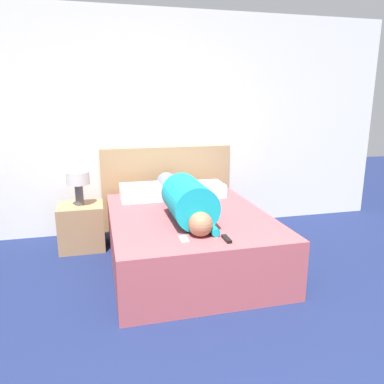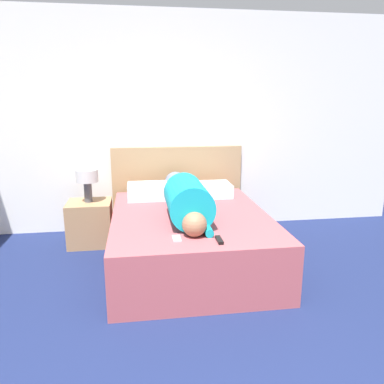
{
  "view_description": "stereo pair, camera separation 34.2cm",
  "coord_description": "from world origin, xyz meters",
  "px_view_note": "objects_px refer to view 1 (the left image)",
  "views": [
    {
      "loc": [
        -0.73,
        -0.96,
        1.6
      ],
      "look_at": [
        0.08,
        2.26,
        0.77
      ],
      "focal_mm": 35.0,
      "sensor_mm": 36.0,
      "label": 1
    },
    {
      "loc": [
        -0.4,
        -1.03,
        1.6
      ],
      "look_at": [
        0.08,
        2.26,
        0.77
      ],
      "focal_mm": 35.0,
      "sensor_mm": 36.0,
      "label": 2
    }
  ],
  "objects_px": {
    "pillow_near_headboard": "(143,192)",
    "tv_remote": "(227,239)",
    "pillow_second": "(203,189)",
    "nightstand": "(82,227)",
    "bed": "(188,239)",
    "table_lamp": "(78,181)",
    "person_lying": "(184,198)",
    "cell_phone": "(184,239)"
  },
  "relations": [
    {
      "from": "bed",
      "to": "tv_remote",
      "type": "xyz_separation_m",
      "value": [
        0.12,
        -0.76,
        0.27
      ]
    },
    {
      "from": "table_lamp",
      "to": "bed",
      "type": "bearing_deg",
      "value": -33.05
    },
    {
      "from": "nightstand",
      "to": "cell_phone",
      "type": "xyz_separation_m",
      "value": [
        0.84,
        -1.33,
        0.28
      ]
    },
    {
      "from": "nightstand",
      "to": "tv_remote",
      "type": "height_order",
      "value": "tv_remote"
    },
    {
      "from": "tv_remote",
      "to": "pillow_second",
      "type": "bearing_deg",
      "value": 81.8
    },
    {
      "from": "pillow_near_headboard",
      "to": "pillow_second",
      "type": "relative_size",
      "value": 1.05
    },
    {
      "from": "cell_phone",
      "to": "tv_remote",
      "type": "bearing_deg",
      "value": -16.83
    },
    {
      "from": "pillow_near_headboard",
      "to": "cell_phone",
      "type": "xyz_separation_m",
      "value": [
        0.16,
        -1.31,
        -0.07
      ]
    },
    {
      "from": "table_lamp",
      "to": "person_lying",
      "type": "relative_size",
      "value": 0.22
    },
    {
      "from": "bed",
      "to": "person_lying",
      "type": "relative_size",
      "value": 1.17
    },
    {
      "from": "pillow_second",
      "to": "pillow_near_headboard",
      "type": "bearing_deg",
      "value": 180.0
    },
    {
      "from": "table_lamp",
      "to": "cell_phone",
      "type": "distance_m",
      "value": 1.59
    },
    {
      "from": "nightstand",
      "to": "cell_phone",
      "type": "height_order",
      "value": "cell_phone"
    },
    {
      "from": "pillow_second",
      "to": "nightstand",
      "type": "bearing_deg",
      "value": 178.83
    },
    {
      "from": "bed",
      "to": "pillow_near_headboard",
      "type": "distance_m",
      "value": 0.81
    },
    {
      "from": "table_lamp",
      "to": "pillow_near_headboard",
      "type": "relative_size",
      "value": 0.76
    },
    {
      "from": "bed",
      "to": "nightstand",
      "type": "bearing_deg",
      "value": 146.95
    },
    {
      "from": "tv_remote",
      "to": "pillow_near_headboard",
      "type": "bearing_deg",
      "value": 109.16
    },
    {
      "from": "table_lamp",
      "to": "pillow_near_headboard",
      "type": "bearing_deg",
      "value": -2.36
    },
    {
      "from": "pillow_second",
      "to": "tv_remote",
      "type": "bearing_deg",
      "value": -98.2
    },
    {
      "from": "bed",
      "to": "nightstand",
      "type": "height_order",
      "value": "bed"
    },
    {
      "from": "person_lying",
      "to": "tv_remote",
      "type": "relative_size",
      "value": 10.81
    },
    {
      "from": "person_lying",
      "to": "pillow_second",
      "type": "xyz_separation_m",
      "value": [
        0.38,
        0.68,
        -0.09
      ]
    },
    {
      "from": "pillow_near_headboard",
      "to": "tv_remote",
      "type": "relative_size",
      "value": 3.21
    },
    {
      "from": "person_lying",
      "to": "pillow_near_headboard",
      "type": "distance_m",
      "value": 0.75
    },
    {
      "from": "tv_remote",
      "to": "table_lamp",
      "type": "bearing_deg",
      "value": 129.0
    },
    {
      "from": "nightstand",
      "to": "pillow_second",
      "type": "distance_m",
      "value": 1.4
    },
    {
      "from": "pillow_second",
      "to": "tv_remote",
      "type": "height_order",
      "value": "pillow_second"
    },
    {
      "from": "nightstand",
      "to": "cell_phone",
      "type": "bearing_deg",
      "value": -57.93
    },
    {
      "from": "person_lying",
      "to": "pillow_second",
      "type": "distance_m",
      "value": 0.78
    },
    {
      "from": "pillow_second",
      "to": "bed",
      "type": "bearing_deg",
      "value": -116.85
    },
    {
      "from": "bed",
      "to": "person_lying",
      "type": "xyz_separation_m",
      "value": [
        -0.05,
        -0.03,
        0.42
      ]
    },
    {
      "from": "person_lying",
      "to": "pillow_near_headboard",
      "type": "height_order",
      "value": "person_lying"
    },
    {
      "from": "nightstand",
      "to": "person_lying",
      "type": "bearing_deg",
      "value": -35.51
    },
    {
      "from": "pillow_second",
      "to": "tv_remote",
      "type": "relative_size",
      "value": 3.05
    },
    {
      "from": "bed",
      "to": "table_lamp",
      "type": "xyz_separation_m",
      "value": [
        -1.03,
        0.67,
        0.5
      ]
    },
    {
      "from": "nightstand",
      "to": "cell_phone",
      "type": "distance_m",
      "value": 1.6
    },
    {
      "from": "cell_phone",
      "to": "table_lamp",
      "type": "bearing_deg",
      "value": 122.07
    },
    {
      "from": "bed",
      "to": "tv_remote",
      "type": "distance_m",
      "value": 0.81
    },
    {
      "from": "nightstand",
      "to": "pillow_near_headboard",
      "type": "xyz_separation_m",
      "value": [
        0.67,
        -0.03,
        0.35
      ]
    },
    {
      "from": "table_lamp",
      "to": "tv_remote",
      "type": "xyz_separation_m",
      "value": [
        1.16,
        -1.43,
        -0.22
      ]
    },
    {
      "from": "person_lying",
      "to": "nightstand",
      "type": "bearing_deg",
      "value": 144.49
    }
  ]
}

